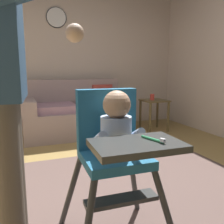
{
  "coord_description": "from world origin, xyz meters",
  "views": [
    {
      "loc": [
        -0.7,
        -1.79,
        1.02
      ],
      "look_at": [
        -0.14,
        -0.34,
        0.75
      ],
      "focal_mm": 39.08,
      "sensor_mm": 36.0,
      "label": 1
    }
  ],
  "objects": [
    {
      "name": "sippy_cup",
      "position": [
        1.37,
        1.73,
        0.57
      ],
      "size": [
        0.07,
        0.07,
        0.1
      ],
      "primitive_type": "cylinder",
      "color": "#D13D33",
      "rests_on": "side_table"
    },
    {
      "name": "high_chair",
      "position": [
        -0.22,
        -0.57,
        0.63
      ],
      "size": [
        0.63,
        0.74,
        0.92
      ],
      "rotation": [
        0.0,
        0.0,
        -1.61
      ],
      "color": "#353736",
      "rests_on": "ground"
    },
    {
      "name": "ground",
      "position": [
        0.0,
        0.0,
        -0.05
      ],
      "size": [
        5.91,
        6.56,
        0.1
      ],
      "primitive_type": "cube",
      "color": "#9C7D44"
    },
    {
      "name": "wall_clock",
      "position": [
        -0.05,
        2.47,
        1.86
      ],
      "size": [
        0.33,
        0.04,
        0.33
      ],
      "color": "white"
    },
    {
      "name": "side_table",
      "position": [
        1.41,
        1.73,
        0.38
      ],
      "size": [
        0.4,
        0.4,
        0.52
      ],
      "color": "brown",
      "rests_on": "ground"
    },
    {
      "name": "couch",
      "position": [
        0.13,
        1.99,
        0.33
      ],
      "size": [
        1.62,
        0.86,
        0.86
      ],
      "rotation": [
        0.0,
        0.0,
        -1.57
      ],
      "color": "gray",
      "rests_on": "ground"
    },
    {
      "name": "wall_far",
      "position": [
        0.0,
        2.51,
        1.38
      ],
      "size": [
        5.11,
        0.06,
        2.75
      ],
      "primitive_type": "cube",
      "color": "beige",
      "rests_on": "ground"
    },
    {
      "name": "area_rug",
      "position": [
        0.28,
        -0.3,
        0.0
      ],
      "size": [
        2.08,
        2.48,
        0.01
      ],
      "primitive_type": "cube",
      "color": "brown",
      "rests_on": "ground"
    },
    {
      "name": "adult_standing",
      "position": [
        -0.76,
        -0.52,
        0.94
      ],
      "size": [
        0.51,
        0.53,
        1.66
      ],
      "rotation": [
        0.0,
        0.0,
        -0.09
      ],
      "color": "#6D6154",
      "rests_on": "ground"
    }
  ]
}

